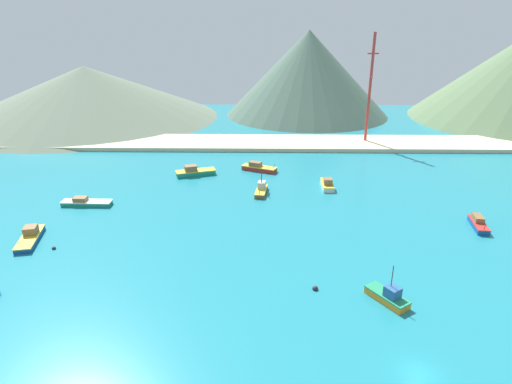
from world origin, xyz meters
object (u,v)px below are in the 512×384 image
(fishing_boat_2, at_px, (259,168))
(fishing_boat_0, at_px, (86,202))
(fishing_boat_6, at_px, (195,172))
(buoy_0, at_px, (54,248))
(radio_tower, at_px, (370,89))
(fishing_boat_8, at_px, (261,190))
(fishing_boat_4, at_px, (388,296))
(fishing_boat_1, at_px, (327,184))
(buoy_1, at_px, (315,289))
(fishing_boat_7, at_px, (30,237))
(fishing_boat_3, at_px, (478,223))

(fishing_boat_2, bearing_deg, fishing_boat_0, -147.19)
(fishing_boat_6, distance_m, buoy_0, 44.19)
(fishing_boat_6, bearing_deg, radio_tower, 31.98)
(fishing_boat_8, bearing_deg, fishing_boat_0, -168.57)
(fishing_boat_4, bearing_deg, fishing_boat_1, 93.24)
(fishing_boat_4, distance_m, fishing_boat_8, 45.69)
(fishing_boat_2, bearing_deg, fishing_boat_1, -37.02)
(fishing_boat_4, bearing_deg, fishing_boat_8, 113.80)
(fishing_boat_4, height_order, fishing_boat_6, fishing_boat_4)
(fishing_boat_6, bearing_deg, fishing_boat_8, -35.59)
(fishing_boat_2, bearing_deg, buoy_1, -80.60)
(fishing_boat_1, xyz_separation_m, radio_tower, (17.71, 40.53, 16.66))
(fishing_boat_0, distance_m, fishing_boat_8, 39.06)
(fishing_boat_7, bearing_deg, fishing_boat_4, -16.14)
(fishing_boat_4, height_order, buoy_0, fishing_boat_4)
(fishing_boat_1, xyz_separation_m, buoy_0, (-52.38, -31.17, -0.76))
(fishing_boat_8, distance_m, buoy_1, 39.91)
(buoy_0, bearing_deg, fishing_boat_2, 50.81)
(fishing_boat_0, distance_m, buoy_0, 19.71)
(radio_tower, bearing_deg, fishing_boat_8, -127.13)
(fishing_boat_6, distance_m, fishing_boat_8, 21.45)
(fishing_boat_1, relative_size, fishing_boat_3, 0.96)
(fishing_boat_2, xyz_separation_m, buoy_1, (9.17, -55.42, -0.68))
(fishing_boat_1, distance_m, fishing_boat_4, 45.68)
(buoy_1, distance_m, radio_tower, 88.81)
(fishing_boat_1, bearing_deg, fishing_boat_8, -166.50)
(fishing_boat_1, relative_size, fishing_boat_2, 0.76)
(fishing_boat_4, relative_size, fishing_boat_7, 0.67)
(fishing_boat_4, relative_size, radio_tower, 0.20)
(fishing_boat_7, bearing_deg, fishing_boat_1, 25.79)
(fishing_boat_0, distance_m, fishing_boat_6, 29.04)
(fishing_boat_1, bearing_deg, fishing_boat_6, 165.39)
(fishing_boat_2, distance_m, buoy_0, 56.47)
(buoy_1, height_order, radio_tower, radio_tower)
(fishing_boat_3, xyz_separation_m, fishing_boat_7, (-84.65, -7.07, -0.05))
(fishing_boat_6, distance_m, buoy_1, 57.60)
(fishing_boat_0, bearing_deg, fishing_boat_8, 11.43)
(fishing_boat_1, distance_m, fishing_boat_7, 64.49)
(fishing_boat_0, relative_size, fishing_boat_1, 1.47)
(fishing_boat_7, xyz_separation_m, fishing_boat_8, (42.22, 24.25, 0.15))
(fishing_boat_0, xyz_separation_m, fishing_boat_1, (54.13, 11.54, 0.25))
(fishing_boat_4, bearing_deg, fishing_boat_2, 108.33)
(fishing_boat_8, bearing_deg, fishing_boat_2, 92.96)
(fishing_boat_6, bearing_deg, fishing_boat_0, -135.86)
(fishing_boat_0, height_order, fishing_boat_7, fishing_boat_7)
(fishing_boat_3, bearing_deg, fishing_boat_6, 153.64)
(fishing_boat_2, relative_size, buoy_1, 11.11)
(fishing_boat_6, height_order, fishing_boat_7, fishing_boat_6)
(fishing_boat_6, relative_size, fishing_boat_7, 1.03)
(fishing_boat_3, height_order, radio_tower, radio_tower)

